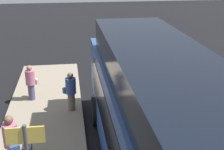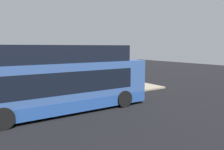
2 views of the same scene
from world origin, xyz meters
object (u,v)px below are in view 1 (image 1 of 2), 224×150
at_px(bus_lead, 157,132).
at_px(passenger_waiting, 31,82).
at_px(passenger_boarding, 71,90).
at_px(passenger_with_bags, 11,142).

height_order(bus_lead, passenger_waiting, bus_lead).
bearing_deg(passenger_boarding, bus_lead, -104.81).
xyz_separation_m(bus_lead, passenger_boarding, (4.96, 2.21, -0.78)).
bearing_deg(bus_lead, passenger_boarding, 23.99).
xyz_separation_m(passenger_boarding, passenger_with_bags, (-3.77, 1.78, 0.09)).
bearing_deg(passenger_waiting, passenger_with_bags, -47.44).
bearing_deg(bus_lead, passenger_waiting, 32.25).
relative_size(passenger_waiting, passenger_with_bags, 0.90).
xyz_separation_m(passenger_waiting, passenger_with_bags, (-5.07, 0.04, 0.11)).
relative_size(bus_lead, passenger_with_bags, 6.26).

